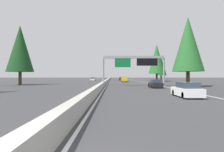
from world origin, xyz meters
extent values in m
plane|color=#38383A|center=(60.00, 0.00, 0.00)|extent=(320.00, 320.00, 0.00)
cube|color=#ADAAA3|center=(80.00, 0.30, 0.45)|extent=(180.00, 0.56, 0.90)
cube|color=silver|center=(70.00, -11.52, 0.01)|extent=(160.00, 0.16, 0.01)
cube|color=silver|center=(70.00, -0.25, 0.01)|extent=(160.00, 0.16, 0.01)
cylinder|color=gray|center=(35.84, 0.30, 2.81)|extent=(0.36, 0.36, 5.63)
cylinder|color=gray|center=(35.84, -12.02, 2.81)|extent=(0.36, 0.36, 5.63)
cube|color=gray|center=(35.84, -5.86, 5.88)|extent=(0.50, 12.32, 0.50)
cube|color=#0C602D|center=(35.69, -3.64, 4.78)|extent=(0.12, 3.20, 1.90)
cube|color=black|center=(35.69, -8.57, 4.88)|extent=(0.16, 4.20, 1.50)
cube|color=white|center=(15.32, -8.85, 0.53)|extent=(4.40, 1.80, 0.76)
cube|color=#2D3847|center=(15.10, -8.85, 1.19)|extent=(2.46, 1.51, 0.56)
cylinder|color=black|center=(16.73, -8.06, 0.32)|extent=(0.64, 0.22, 0.64)
cylinder|color=black|center=(16.73, -9.64, 0.32)|extent=(0.64, 0.22, 0.64)
cylinder|color=black|center=(13.91, -8.06, 0.32)|extent=(0.64, 0.22, 0.64)
cylinder|color=black|center=(13.91, -9.64, 0.32)|extent=(0.64, 0.22, 0.64)
cube|color=black|center=(30.29, -9.05, 0.53)|extent=(4.40, 1.80, 0.76)
cube|color=#2D3847|center=(30.07, -9.05, 1.19)|extent=(2.46, 1.51, 0.56)
cylinder|color=black|center=(31.70, -8.26, 0.32)|extent=(0.64, 0.22, 0.64)
cylinder|color=black|center=(31.70, -9.84, 0.32)|extent=(0.64, 0.22, 0.64)
cylinder|color=black|center=(28.88, -8.26, 0.32)|extent=(0.64, 0.22, 0.64)
cylinder|color=black|center=(28.88, -9.84, 0.32)|extent=(0.64, 0.22, 0.64)
cube|color=#AD931E|center=(62.99, -5.56, 0.61)|extent=(5.60, 2.00, 0.70)
cube|color=#AD931E|center=(64.00, -5.56, 1.41)|extent=(2.24, 1.84, 0.90)
cube|color=#2D3847|center=(64.00, -5.56, 1.50)|extent=(2.02, 1.92, 0.41)
cylinder|color=black|center=(64.84, -4.70, 0.40)|extent=(0.80, 0.28, 0.80)
cylinder|color=black|center=(64.84, -6.42, 0.40)|extent=(0.80, 0.28, 0.80)
cylinder|color=black|center=(61.14, -4.70, 0.40)|extent=(0.80, 0.28, 0.80)
cylinder|color=black|center=(61.14, -6.42, 0.40)|extent=(0.80, 0.28, 0.80)
cube|color=maroon|center=(82.22, -5.24, 0.53)|extent=(4.40, 1.80, 0.76)
cube|color=#2D3847|center=(82.00, -5.24, 1.19)|extent=(2.46, 1.51, 0.56)
cylinder|color=black|center=(83.63, -4.45, 0.32)|extent=(0.64, 0.22, 0.64)
cylinder|color=black|center=(83.63, -6.03, 0.32)|extent=(0.64, 0.22, 0.64)
cylinder|color=black|center=(80.81, -4.45, 0.32)|extent=(0.64, 0.22, 0.64)
cylinder|color=black|center=(80.81, -6.03, 0.32)|extent=(0.64, 0.22, 0.64)
cube|color=silver|center=(76.66, 6.47, 0.53)|extent=(4.40, 1.80, 0.76)
cube|color=#2D3847|center=(76.44, 6.47, 1.19)|extent=(2.46, 1.51, 0.56)
cylinder|color=black|center=(78.07, 7.26, 0.32)|extent=(0.64, 0.22, 0.64)
cylinder|color=black|center=(78.07, 5.68, 0.32)|extent=(0.64, 0.22, 0.64)
cylinder|color=black|center=(75.25, 7.26, 0.32)|extent=(0.64, 0.22, 0.64)
cylinder|color=black|center=(75.25, 5.68, 0.32)|extent=(0.64, 0.22, 0.64)
cylinder|color=#4C3823|center=(33.40, -15.95, 1.47)|extent=(0.68, 0.68, 2.93)
cone|color=#236028|center=(33.40, -15.95, 8.13)|extent=(5.87, 5.87, 10.40)
cylinder|color=#4C3823|center=(64.60, -17.04, 1.43)|extent=(0.67, 0.67, 2.87)
cone|color=#236028|center=(64.60, -17.04, 7.95)|extent=(5.73, 5.73, 10.16)
cylinder|color=#4C3823|center=(79.03, -22.14, 1.14)|extent=(0.61, 0.61, 2.28)
cone|color=#194C1E|center=(79.03, -22.14, 6.32)|extent=(4.56, 4.56, 8.08)
cylinder|color=#4C3823|center=(40.70, 19.55, 1.50)|extent=(0.69, 0.69, 3.00)
cone|color=#143D19|center=(40.70, 19.55, 8.32)|extent=(6.00, 6.00, 10.64)
camera|label=1|loc=(-3.94, -1.58, 2.10)|focal=31.45mm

